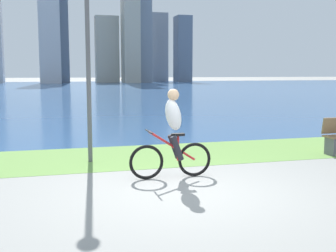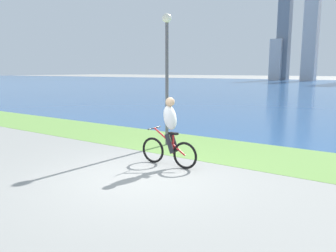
# 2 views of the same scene
# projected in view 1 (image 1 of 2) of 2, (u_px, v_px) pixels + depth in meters

# --- Properties ---
(ground_plane) EXTENTS (300.00, 300.00, 0.00)m
(ground_plane) POSITION_uv_depth(u_px,v_px,m) (188.00, 194.00, 7.11)
(ground_plane) COLOR gray
(grass_strip_bayside) EXTENTS (120.00, 2.90, 0.01)m
(grass_strip_bayside) POSITION_uv_depth(u_px,v_px,m) (145.00, 155.00, 10.33)
(grass_strip_bayside) COLOR #6B9947
(grass_strip_bayside) RESTS_ON ground
(bay_water_surface) EXTENTS (300.00, 80.69, 0.00)m
(bay_water_surface) POSITION_uv_depth(u_px,v_px,m) (70.00, 89.00, 50.34)
(bay_water_surface) COLOR #2D568C
(bay_water_surface) RESTS_ON ground
(cyclist_lead) EXTENTS (1.61, 0.52, 1.70)m
(cyclist_lead) POSITION_uv_depth(u_px,v_px,m) (173.00, 134.00, 8.08)
(cyclist_lead) COLOR black
(cyclist_lead) RESTS_ON ground
(lamppost_tall) EXTENTS (0.28, 0.28, 4.02)m
(lamppost_tall) POSITION_uv_depth(u_px,v_px,m) (88.00, 44.00, 9.33)
(lamppost_tall) COLOR #595960
(lamppost_tall) RESTS_ON ground
(city_skyline_far_shore) EXTENTS (45.88, 12.05, 23.29)m
(city_skyline_far_shore) POSITION_uv_depth(u_px,v_px,m) (75.00, 34.00, 78.84)
(city_skyline_far_shore) COLOR #B7B7BC
(city_skyline_far_shore) RESTS_ON ground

